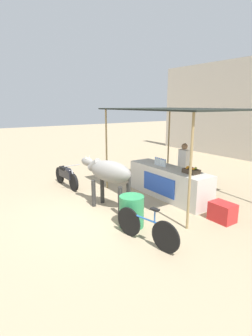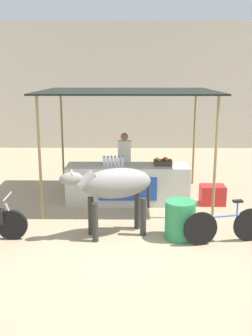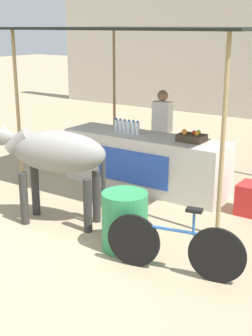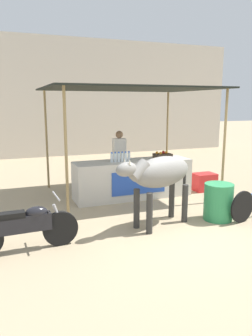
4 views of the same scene
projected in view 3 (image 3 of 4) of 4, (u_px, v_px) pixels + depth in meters
The scene contains 9 objects.
ground_plane at pixel (63, 230), 6.63m from camera, with size 60.00×60.00×0.00m, color tan.
stall_counter at pixel (145, 162), 8.23m from camera, with size 3.00×0.82×0.96m.
stall_awning at pixel (156, 34), 7.84m from camera, with size 4.20×3.20×2.76m.
water_bottle_row at pixel (127, 127), 8.21m from camera, with size 0.52×0.07×0.25m.
fruit_crate at pixel (192, 137), 7.65m from camera, with size 0.44×0.32×0.18m.
vendor_behind_counter at pixel (162, 133), 8.77m from camera, with size 0.34×0.22×1.65m.
water_barrel at pixel (125, 221), 6.00m from camera, with size 0.59×0.59×0.76m, color #2D8C51.
cow at pixel (54, 154), 6.62m from camera, with size 1.84×0.93×1.44m.
bicycle_leaning at pixel (174, 246), 5.39m from camera, with size 1.63×0.38×0.85m.
Camera 3 is at (4.15, -4.54, 2.79)m, focal length 50.00 mm.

